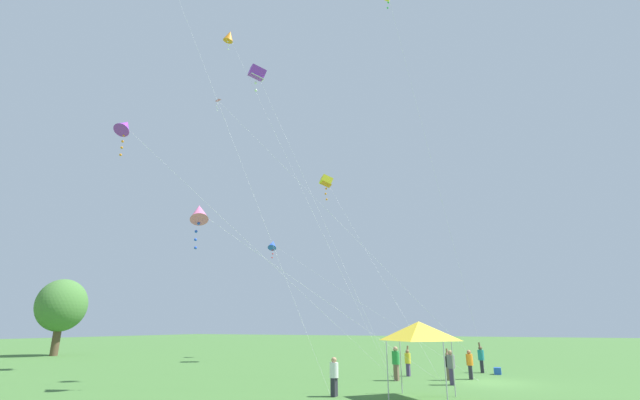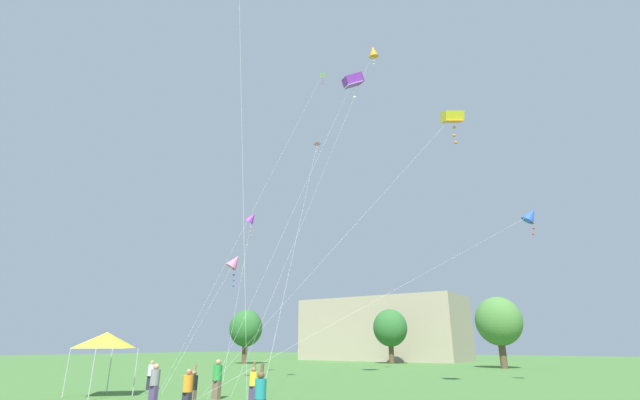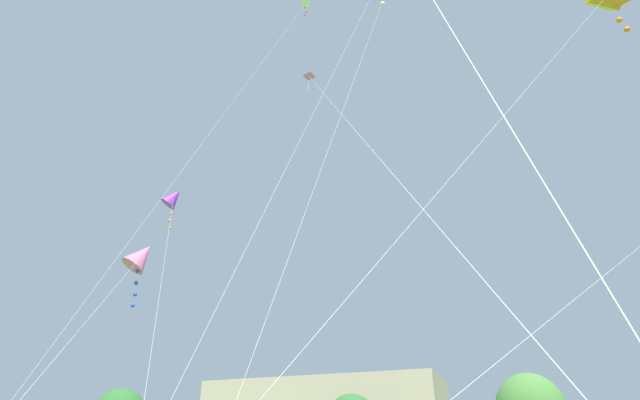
# 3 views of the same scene
# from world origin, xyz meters

# --- Properties ---
(distant_building) EXTENTS (27.27, 12.02, 10.13)m
(distant_building) POSITION_xyz_m (-17.36, 58.48, 5.07)
(distant_building) COLOR tan
(distant_building) RESTS_ON ground
(tree_near_right) EXTENTS (5.22, 4.70, 7.88)m
(tree_near_right) POSITION_xyz_m (4.88, 42.65, 5.09)
(tree_near_right) COLOR brown
(tree_near_right) RESTS_ON ground
(tree_far_right) EXTENTS (4.86, 4.38, 7.34)m
(tree_far_right) POSITION_xyz_m (-28.02, 35.71, 4.74)
(tree_far_right) COLOR brown
(tree_far_right) RESTS_ON ground
(tree_far_centre) EXTENTS (4.90, 4.41, 7.40)m
(tree_far_centre) POSITION_xyz_m (-10.82, 47.12, 4.78)
(tree_far_centre) COLOR brown
(tree_far_centre) RESTS_ON ground
(festival_tent) EXTENTS (2.64, 2.64, 3.19)m
(festival_tent) POSITION_xyz_m (-7.04, 2.19, 2.78)
(festival_tent) COLOR #B7B7BC
(festival_tent) RESTS_ON ground
(person_yellow_shirt) EXTENTS (0.37, 0.37, 1.80)m
(person_yellow_shirt) POSITION_xyz_m (1.32, 4.69, 0.87)
(person_yellow_shirt) COLOR #473860
(person_yellow_shirt) RESTS_ON ground
(person_black_shirt) EXTENTS (0.36, 0.36, 1.73)m
(person_black_shirt) POSITION_xyz_m (0.17, 2.09, 0.84)
(person_black_shirt) COLOR brown
(person_black_shirt) RESTS_ON ground
(person_green_shirt) EXTENTS (0.44, 0.44, 1.85)m
(person_green_shirt) POSITION_xyz_m (-1.19, 4.81, 1.00)
(person_green_shirt) COLOR brown
(person_green_shirt) RESTS_ON ground
(person_white_shirt) EXTENTS (0.39, 0.39, 1.65)m
(person_white_shirt) POSITION_xyz_m (-7.96, 5.92, 0.89)
(person_white_shirt) COLOR #282833
(person_white_shirt) RESTS_ON ground
(person_grey_shirt) EXTENTS (0.41, 0.41, 1.74)m
(person_grey_shirt) POSITION_xyz_m (-1.86, 1.64, 0.94)
(person_grey_shirt) COLOR #473860
(person_grey_shirt) RESTS_ON ground
(person_orange_shirt) EXTENTS (0.38, 0.38, 1.63)m
(person_orange_shirt) POSITION_xyz_m (1.14, 0.97, 0.88)
(person_orange_shirt) COLOR #282833
(person_orange_shirt) RESTS_ON ground
(person_teal_shirt) EXTENTS (0.40, 0.40, 1.93)m
(person_teal_shirt) POSITION_xyz_m (5.25, 0.63, 0.93)
(person_teal_shirt) COLOR #282833
(person_teal_shirt) RESTS_ON ground
(kite_pink_diamond_0) EXTENTS (7.78, 12.25, 9.70)m
(kite_pink_diamond_0) POSITION_xyz_m (-8.99, 13.38, 8.95)
(kite_pink_diamond_0) COLOR silver
(kite_pink_diamond_0) RESTS_ON ground
(kite_pink_delta_2) EXTENTS (9.22, 17.23, 19.75)m
(kite_pink_delta_2) POSITION_xyz_m (-3.01, 16.26, 18.50)
(kite_pink_delta_2) COLOR silver
(kite_pink_delta_2) RESTS_ON ground
(kite_yellow_box_3) EXTENTS (10.56, 12.04, 17.16)m
(kite_yellow_box_3) POSITION_xyz_m (9.46, 13.67, 16.58)
(kite_yellow_box_3) COLOR silver
(kite_yellow_box_3) RESTS_ON ground
(kite_orange_diamond_4) EXTENTS (2.43, 15.58, 30.11)m
(kite_orange_diamond_4) POSITION_xyz_m (1.11, 20.08, 29.44)
(kite_orange_diamond_4) COLOR silver
(kite_orange_diamond_4) RESTS_ON ground
(kite_white_delta_5) EXTENTS (2.41, 15.05, 29.97)m
(kite_white_delta_5) POSITION_xyz_m (-5.40, 20.62, 29.10)
(kite_white_delta_5) COLOR silver
(kite_white_delta_5) RESTS_ON ground
(kite_purple_diamond_6) EXTENTS (10.81, 13.19, 14.77)m
(kite_purple_diamond_6) POSITION_xyz_m (-11.14, 17.46, 13.99)
(kite_purple_diamond_6) COLOR silver
(kite_purple_diamond_6) RESTS_ON ground
(kite_purple_box_7) EXTENTS (3.45, 12.83, 25.14)m
(kite_purple_box_7) POSITION_xyz_m (0.71, 16.50, 24.25)
(kite_purple_box_7) COLOR silver
(kite_purple_box_7) RESTS_ON ground
(kite_blue_diamond_8) EXTENTS (12.35, 21.33, 12.15)m
(kite_blue_diamond_8) POSITION_xyz_m (12.30, 21.13, 11.35)
(kite_blue_diamond_8) COLOR silver
(kite_blue_diamond_8) RESTS_ON ground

